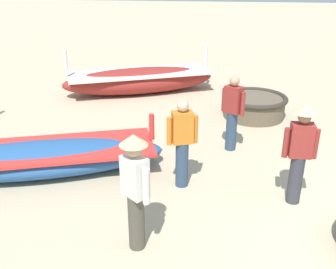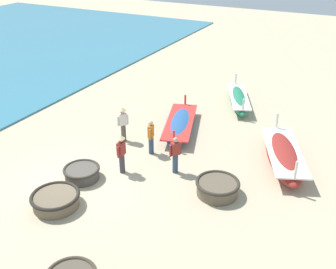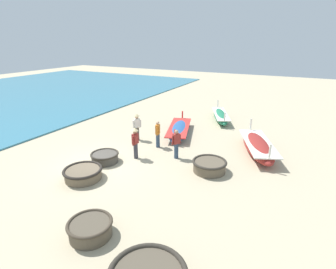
% 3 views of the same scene
% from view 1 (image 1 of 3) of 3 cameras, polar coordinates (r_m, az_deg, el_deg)
% --- Properties ---
extents(coracle_front_left, '(1.63, 1.63, 0.55)m').
position_cam_1_polar(coracle_front_left, '(10.15, 12.38, 4.18)').
color(coracle_front_left, brown).
rests_on(coracle_front_left, ground).
extents(long_boat_ochre_hull, '(2.57, 4.66, 1.00)m').
position_cam_1_polar(long_boat_ochre_hull, '(7.56, -18.05, -3.28)').
color(long_boat_ochre_hull, '#285693').
rests_on(long_boat_ochre_hull, ground).
extents(long_boat_red_hull, '(2.93, 4.68, 1.36)m').
position_cam_1_polar(long_boat_red_hull, '(11.87, -4.14, 7.90)').
color(long_boat_red_hull, maroon).
rests_on(long_boat_red_hull, ground).
extents(fisherman_standing_right, '(0.36, 0.53, 1.67)m').
position_cam_1_polar(fisherman_standing_right, '(6.36, 18.61, -1.89)').
color(fisherman_standing_right, '#383842').
rests_on(fisherman_standing_right, ground).
extents(fisherman_standing_left, '(0.37, 0.45, 1.57)m').
position_cam_1_polar(fisherman_standing_left, '(8.02, 9.35, 3.32)').
color(fisherman_standing_left, '#2D425B').
rests_on(fisherman_standing_left, ground).
extents(fisherman_crouching, '(0.32, 0.51, 1.57)m').
position_cam_1_polar(fisherman_crouching, '(6.55, 2.08, -1.02)').
color(fisherman_crouching, '#2D425B').
rests_on(fisherman_crouching, ground).
extents(fisherman_by_coracle, '(0.39, 0.43, 1.67)m').
position_cam_1_polar(fisherman_by_coracle, '(5.06, -4.80, -7.40)').
color(fisherman_by_coracle, '#4C473D').
rests_on(fisherman_by_coracle, ground).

